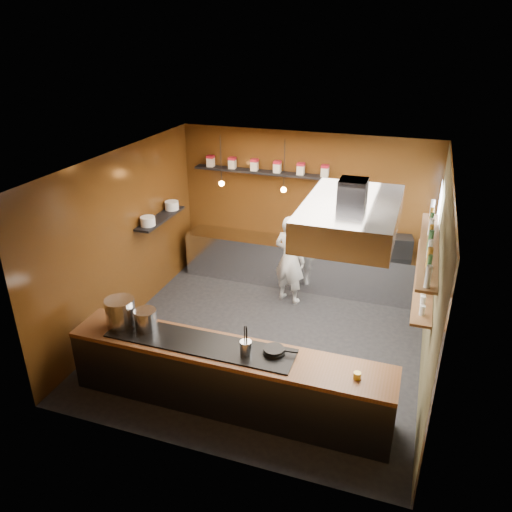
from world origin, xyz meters
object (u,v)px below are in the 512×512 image
at_px(extractor_hood, 351,216).
at_px(stockpot_small, 146,320).
at_px(espresso_machine, 402,246).
at_px(chef, 290,259).
at_px(stockpot_large, 120,312).

bearing_deg(extractor_hood, stockpot_small, -155.90).
bearing_deg(espresso_machine, stockpot_small, -139.56).
xyz_separation_m(stockpot_small, espresso_machine, (3.16, 3.74, 0.00)).
relative_size(stockpot_small, chef, 0.18).
height_order(extractor_hood, stockpot_large, extractor_hood).
bearing_deg(stockpot_large, stockpot_small, 3.75).
distance_m(stockpot_small, chef, 3.26).
bearing_deg(extractor_hood, stockpot_large, -158.34).
bearing_deg(stockpot_small, espresso_machine, 49.82).
bearing_deg(extractor_hood, chef, 124.49).
relative_size(extractor_hood, stockpot_large, 4.86).
xyz_separation_m(extractor_hood, stockpot_large, (-2.91, -1.15, -1.37)).
xyz_separation_m(stockpot_large, espresso_machine, (3.54, 3.76, -0.05)).
xyz_separation_m(stockpot_small, chef, (1.24, 3.01, -0.23)).
xyz_separation_m(extractor_hood, espresso_machine, (0.63, 2.61, -1.42)).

